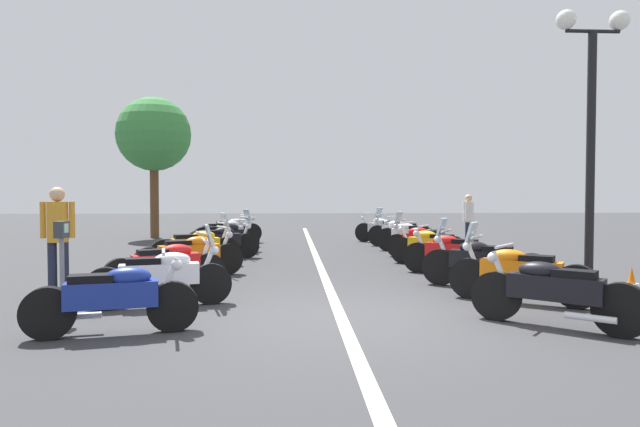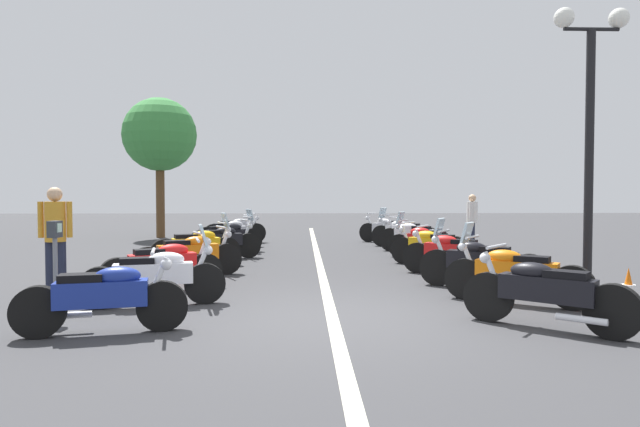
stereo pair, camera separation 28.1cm
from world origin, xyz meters
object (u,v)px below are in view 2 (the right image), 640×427
at_px(motorcycle_left_row_7, 230,233).
at_px(parking_meter, 55,251).
at_px(motorcycle_right_row_4, 433,246).
at_px(motorcycle_left_row_4, 197,246).
at_px(motorcycle_left_row_8, 236,229).
at_px(roadside_tree_0, 160,135).
at_px(motorcycle_right_row_0, 545,292).
at_px(motorcycle_left_row_5, 219,241).
at_px(bystander_1, 472,217).
at_px(motorcycle_left_row_3, 189,254).
at_px(motorcycle_left_row_1, 156,275).
at_px(bystander_0, 55,231).
at_px(motorcycle_left_row_2, 164,265).
at_px(traffic_cone_0, 628,290).
at_px(motorcycle_left_row_6, 227,236).
at_px(motorcycle_right_row_3, 452,253).
at_px(motorcycle_right_row_7, 403,232).
at_px(motorcycle_right_row_8, 389,229).
at_px(street_lamp_twin_globe, 590,98).
at_px(motorcycle_right_row_2, 480,262).
at_px(motorcycle_right_row_5, 426,241).
at_px(motorcycle_right_row_6, 413,236).
at_px(motorcycle_left_row_0, 104,297).
at_px(motorcycle_right_row_1, 514,273).

relative_size(motorcycle_left_row_7, parking_meter, 1.49).
bearing_deg(motorcycle_right_row_4, motorcycle_left_row_4, 38.92).
xyz_separation_m(motorcycle_left_row_8, roadside_tree_0, (2.55, 3.13, 3.39)).
relative_size(motorcycle_right_row_0, roadside_tree_0, 0.32).
relative_size(motorcycle_left_row_5, parking_meter, 1.61).
bearing_deg(motorcycle_left_row_8, bystander_1, -36.38).
relative_size(motorcycle_left_row_3, parking_meter, 1.58).
distance_m(motorcycle_left_row_1, bystander_0, 2.20).
distance_m(motorcycle_left_row_1, roadside_tree_0, 13.68).
bearing_deg(motorcycle_left_row_2, bystander_0, 163.83).
bearing_deg(motorcycle_left_row_1, traffic_cone_0, -18.46).
bearing_deg(motorcycle_right_row_0, roadside_tree_0, -19.43).
xyz_separation_m(motorcycle_left_row_6, bystander_0, (-6.29, 1.92, 0.56)).
relative_size(motorcycle_right_row_3, motorcycle_right_row_7, 1.00).
height_order(motorcycle_right_row_8, bystander_0, bystander_0).
bearing_deg(street_lamp_twin_globe, motorcycle_left_row_1, 96.25).
relative_size(motorcycle_left_row_2, motorcycle_left_row_3, 0.94).
bearing_deg(motorcycle_right_row_7, bystander_0, 82.71).
distance_m(bystander_0, bystander_1, 11.50).
xyz_separation_m(motorcycle_left_row_3, motorcycle_right_row_7, (5.83, -5.35, 0.02)).
bearing_deg(motorcycle_left_row_4, motorcycle_right_row_7, 16.23).
xyz_separation_m(motorcycle_left_row_1, motorcycle_right_row_2, (1.29, -5.21, 0.01)).
xyz_separation_m(motorcycle_right_row_5, motorcycle_right_row_7, (2.92, 0.03, 0.02)).
xyz_separation_m(motorcycle_right_row_5, motorcycle_right_row_6, (1.50, 0.01, 0.01)).
distance_m(motorcycle_left_row_3, motorcycle_right_row_0, 6.80).
distance_m(motorcycle_left_row_0, roadside_tree_0, 15.16).
bearing_deg(motorcycle_right_row_4, motorcycle_right_row_0, 128.61).
relative_size(motorcycle_left_row_0, motorcycle_left_row_6, 1.00).
distance_m(motorcycle_left_row_2, roadside_tree_0, 12.43).
bearing_deg(bystander_1, motorcycle_left_row_8, -171.27).
distance_m(motorcycle_left_row_3, motorcycle_right_row_3, 5.27).
distance_m(motorcycle_left_row_2, street_lamp_twin_globe, 7.55).
bearing_deg(motorcycle_right_row_2, motorcycle_right_row_3, -57.26).
bearing_deg(motorcycle_left_row_6, motorcycle_left_row_0, -117.59).
bearing_deg(roadside_tree_0, motorcycle_right_row_6, -123.33).
xyz_separation_m(motorcycle_left_row_4, bystander_0, (-3.31, 1.66, 0.56)).
relative_size(motorcycle_left_row_8, motorcycle_right_row_2, 1.03).
height_order(motorcycle_left_row_6, street_lamp_twin_globe, street_lamp_twin_globe).
relative_size(motorcycle_right_row_0, motorcycle_right_row_1, 0.89).
distance_m(motorcycle_left_row_7, motorcycle_right_row_6, 5.54).
xyz_separation_m(motorcycle_left_row_4, motorcycle_left_row_5, (1.50, -0.26, -0.01)).
bearing_deg(bystander_1, motorcycle_right_row_4, -93.02).
height_order(motorcycle_left_row_7, traffic_cone_0, motorcycle_left_row_7).
bearing_deg(motorcycle_left_row_0, motorcycle_left_row_4, 77.44).
relative_size(motorcycle_right_row_1, motorcycle_right_row_8, 0.97).
bearing_deg(street_lamp_twin_globe, motorcycle_left_row_6, 46.01).
distance_m(motorcycle_left_row_6, motorcycle_right_row_0, 10.16).
height_order(motorcycle_left_row_2, motorcycle_right_row_3, motorcycle_right_row_3).
distance_m(motorcycle_left_row_5, motorcycle_left_row_6, 1.49).
xyz_separation_m(motorcycle_right_row_0, bystander_1, (9.62, -2.10, 0.50)).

